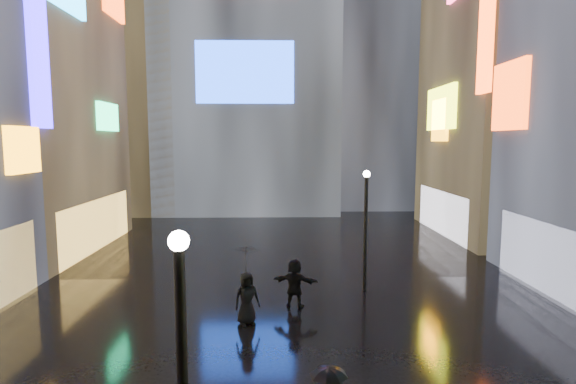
{
  "coord_description": "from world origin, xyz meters",
  "views": [
    {
      "loc": [
        -0.26,
        -0.54,
        6.42
      ],
      "look_at": [
        0.0,
        12.0,
        5.0
      ],
      "focal_mm": 28.0,
      "sensor_mm": 36.0,
      "label": 1
    }
  ],
  "objects": [
    {
      "name": "ground",
      "position": [
        0.0,
        20.0,
        0.0
      ],
      "size": [
        140.0,
        140.0,
        0.0
      ],
      "primitive_type": "plane",
      "color": "black",
      "rests_on": "ground"
    },
    {
      "name": "building_left_far",
      "position": [
        -15.98,
        26.0,
        10.98
      ],
      "size": [
        10.28,
        12.0,
        22.0
      ],
      "color": "black",
      "rests_on": "ground"
    },
    {
      "name": "building_right_far",
      "position": [
        15.98,
        30.0,
        13.98
      ],
      "size": [
        10.28,
        12.0,
        28.0
      ],
      "color": "black",
      "rests_on": "ground"
    },
    {
      "name": "tower_flank_right",
      "position": [
        9.0,
        46.0,
        17.0
      ],
      "size": [
        12.0,
        12.0,
        34.0
      ],
      "primitive_type": "cube",
      "color": "black",
      "rests_on": "ground"
    },
    {
      "name": "tower_flank_left",
      "position": [
        -14.0,
        42.0,
        13.0
      ],
      "size": [
        10.0,
        10.0,
        26.0
      ],
      "primitive_type": "cube",
      "color": "black",
      "rests_on": "ground"
    },
    {
      "name": "lamp_far",
      "position": [
        3.45,
        18.23,
        2.94
      ],
      "size": [
        0.3,
        0.3,
        5.2
      ],
      "color": "black",
      "rests_on": "ground"
    },
    {
      "name": "pedestrian_4",
      "position": [
        -1.39,
        14.75,
        0.92
      ],
      "size": [
        1.06,
        0.9,
        1.85
      ],
      "primitive_type": "imported",
      "rotation": [
        0.0,
        0.0,
        0.41
      ],
      "color": "black",
      "rests_on": "ground"
    },
    {
      "name": "pedestrian_5",
      "position": [
        0.35,
        16.3,
        0.95
      ],
      "size": [
        1.85,
        0.99,
        1.91
      ],
      "primitive_type": "imported",
      "rotation": [
        0.0,
        0.0,
        2.89
      ],
      "color": "black",
      "rests_on": "ground"
    },
    {
      "name": "umbrella_1",
      "position": [
        0.66,
        7.31,
        2.0
      ],
      "size": [
        0.76,
        0.76,
        0.6
      ],
      "primitive_type": "imported",
      "rotation": [
        0.0,
        0.0,
        4.84
      ],
      "color": "black",
      "rests_on": "pedestrian_2"
    },
    {
      "name": "umbrella_2",
      "position": [
        -1.39,
        14.75,
        2.32
      ],
      "size": [
        1.47,
        1.47,
        0.95
      ],
      "primitive_type": "imported",
      "rotation": [
        0.0,
        0.0,
        0.66
      ],
      "color": "black",
      "rests_on": "pedestrian_4"
    }
  ]
}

